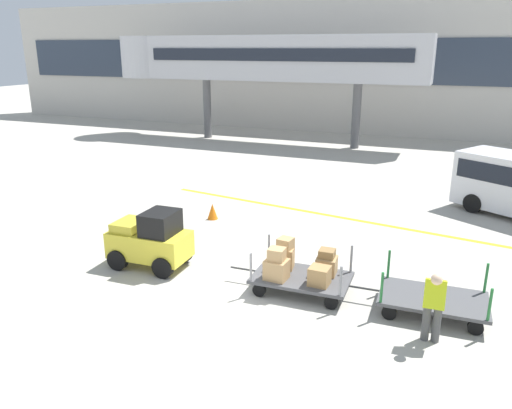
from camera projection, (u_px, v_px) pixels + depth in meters
name	position (u px, v px, depth m)	size (l,w,h in m)	color
ground_plane	(219.00, 307.00, 11.37)	(120.00, 120.00, 0.00)	#B2ADA0
apron_lead_line	(363.00, 221.00, 16.99)	(15.67, 0.20, 0.01)	yellow
terminal_building	(392.00, 68.00, 33.02)	(61.14, 2.51, 8.71)	#BCB7AD
jet_bridge	(251.00, 59.00, 30.26)	(19.62, 3.00, 6.33)	#B7B7BC
baggage_tug	(151.00, 240.00, 13.31)	(2.13, 1.28, 1.58)	gold
baggage_cart_lead	(300.00, 269.00, 11.99)	(3.02, 1.46, 1.19)	#4C4C4F
baggage_cart_middle	(433.00, 299.00, 11.03)	(3.02, 1.46, 1.10)	#4C4C4F
baggage_handler	(434.00, 304.00, 9.78)	(0.41, 0.45, 1.56)	#4C4C4C
safety_cone_near	(213.00, 211.00, 17.16)	(0.36, 0.36, 0.55)	orange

